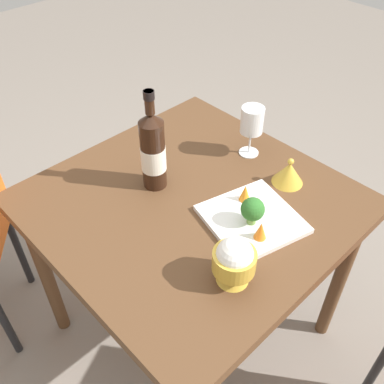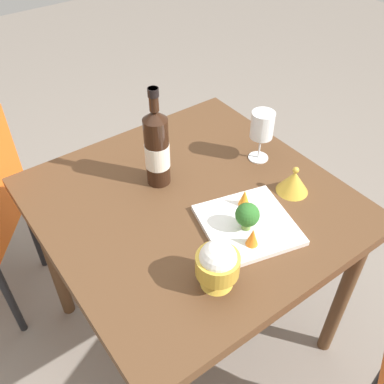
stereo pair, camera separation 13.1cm
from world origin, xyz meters
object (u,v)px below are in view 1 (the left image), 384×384
object	(u,v)px
rice_bowl	(234,261)
carrot_garnish_right	(261,230)
broccoli_floret	(253,210)
carrot_garnish_left	(245,193)
rice_bowl_lid	(289,173)
wine_glass	(252,121)
serving_plate	(252,219)
wine_bottle	(153,151)

from	to	relation	value
rice_bowl	carrot_garnish_right	world-z (taller)	rice_bowl
rice_bowl	broccoli_floret	world-z (taller)	rice_bowl
carrot_garnish_left	broccoli_floret	bearing A→B (deg)	-37.37
rice_bowl	rice_bowl_lid	world-z (taller)	rice_bowl
wine_glass	broccoli_floret	bearing A→B (deg)	-48.46
rice_bowl_lid	carrot_garnish_right	world-z (taller)	rice_bowl_lid
rice_bowl_lid	serving_plate	xyz separation A→B (m)	(0.03, -0.22, -0.03)
serving_plate	rice_bowl_lid	bearing A→B (deg)	99.22
wine_bottle	carrot_garnish_left	world-z (taller)	wine_bottle
wine_glass	rice_bowl_lid	distance (m)	0.21
wine_bottle	serving_plate	bearing A→B (deg)	16.58
rice_bowl	carrot_garnish_left	size ratio (longest dim) A/B	2.57
broccoli_floret	carrot_garnish_right	size ratio (longest dim) A/B	1.55
rice_bowl_lid	carrot_garnish_right	distance (m)	0.28
carrot_garnish_left	rice_bowl_lid	bearing A→B (deg)	80.26
serving_plate	wine_glass	bearing A→B (deg)	132.19
wine_bottle	rice_bowl_lid	world-z (taller)	wine_bottle
wine_bottle	carrot_garnish_right	world-z (taller)	wine_bottle
rice_bowl	serving_plate	xyz separation A→B (m)	(-0.10, 0.19, -0.07)
rice_bowl_lid	carrot_garnish_left	distance (m)	0.18
carrot_garnish_left	carrot_garnish_right	bearing A→B (deg)	-33.18
rice_bowl_lid	broccoli_floret	distance (m)	0.24
wine_bottle	broccoli_floret	world-z (taller)	wine_bottle
rice_bowl	carrot_garnish_right	distance (m)	0.16
wine_glass	carrot_garnish_right	world-z (taller)	wine_glass
wine_bottle	rice_bowl	world-z (taller)	wine_bottle
wine_bottle	broccoli_floret	distance (m)	0.35
wine_bottle	rice_bowl_lid	xyz separation A→B (m)	(0.29, 0.31, -0.09)
wine_glass	carrot_garnish_right	size ratio (longest dim) A/B	3.23
broccoli_floret	wine_glass	bearing A→B (deg)	131.54
rice_bowl	serving_plate	bearing A→B (deg)	117.29
rice_bowl	carrot_garnish_left	bearing A→B (deg)	125.20
rice_bowl_lid	serving_plate	bearing A→B (deg)	-80.78
wine_bottle	serving_plate	xyz separation A→B (m)	(0.32, 0.10, -0.12)
rice_bowl	broccoli_floret	size ratio (longest dim) A/B	1.65
wine_glass	broccoli_floret	world-z (taller)	wine_glass
rice_bowl	carrot_garnish_right	xyz separation A→B (m)	(-0.04, 0.15, -0.03)
wine_glass	rice_bowl	bearing A→B (deg)	-53.74
wine_bottle	rice_bowl	xyz separation A→B (m)	(0.42, -0.10, -0.06)
broccoli_floret	serving_plate	bearing A→B (deg)	121.11
carrot_garnish_left	wine_bottle	bearing A→B (deg)	-152.07
serving_plate	rice_bowl	bearing A→B (deg)	-62.71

